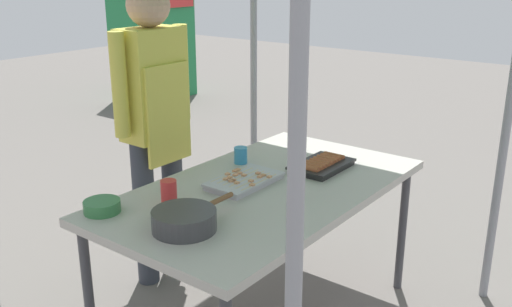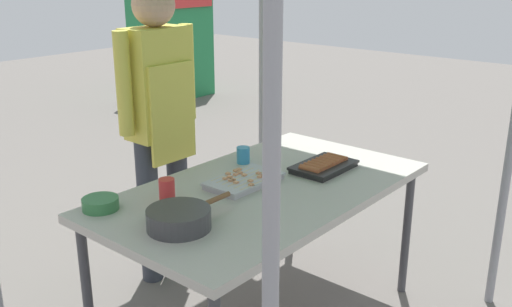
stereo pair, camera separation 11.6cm
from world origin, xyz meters
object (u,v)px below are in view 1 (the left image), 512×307
object	(u,v)px
tray_meat_skewers	(244,181)
drink_cup_near_edge	(169,192)
cooking_wok	(185,219)
neighbor_stall_left	(153,33)
vendor_woman	(155,111)
tray_grilled_sausages	(322,165)
stall_table	(264,196)
condiment_bowl	(102,206)
drink_cup_by_wok	(241,155)

from	to	relation	value
tray_meat_skewers	drink_cup_near_edge	bearing A→B (deg)	163.75
cooking_wok	neighbor_stall_left	size ratio (longest dim) A/B	0.24
vendor_woman	tray_meat_skewers	bearing A→B (deg)	83.05
tray_grilled_sausages	drink_cup_near_edge	world-z (taller)	drink_cup_near_edge
drink_cup_near_edge	vendor_woman	distance (m)	0.76
stall_table	condiment_bowl	bearing A→B (deg)	151.07
tray_grilled_sausages	vendor_woman	distance (m)	0.94
tray_grilled_sausages	neighbor_stall_left	size ratio (longest dim) A/B	0.19
condiment_bowl	vendor_woman	distance (m)	0.83
tray_meat_skewers	condiment_bowl	distance (m)	0.67
stall_table	vendor_woman	size ratio (longest dim) A/B	0.97
tray_meat_skewers	neighbor_stall_left	distance (m)	5.33
stall_table	vendor_woman	world-z (taller)	vendor_woman
tray_grilled_sausages	drink_cup_by_wok	bearing A→B (deg)	115.58
neighbor_stall_left	condiment_bowl	bearing A→B (deg)	-134.96
cooking_wok	drink_cup_by_wok	distance (m)	0.81
neighbor_stall_left	drink_cup_by_wok	bearing A→B (deg)	-127.66
cooking_wok	drink_cup_by_wok	world-z (taller)	drink_cup_by_wok
cooking_wok	neighbor_stall_left	distance (m)	5.76
condiment_bowl	tray_meat_skewers	bearing A→B (deg)	-23.84
tray_meat_skewers	cooking_wok	size ratio (longest dim) A/B	0.89
tray_meat_skewers	drink_cup_near_edge	size ratio (longest dim) A/B	3.41
drink_cup_by_wok	vendor_woman	xyz separation A→B (m)	(-0.14, 0.48, 0.19)
cooking_wok	neighbor_stall_left	bearing A→B (deg)	48.43
stall_table	cooking_wok	world-z (taller)	cooking_wok
drink_cup_near_edge	stall_table	bearing A→B (deg)	-25.55
cooking_wok	vendor_woman	size ratio (longest dim) A/B	0.25
cooking_wok	tray_grilled_sausages	bearing A→B (deg)	-3.37
stall_table	drink_cup_by_wok	world-z (taller)	drink_cup_by_wok
tray_meat_skewers	tray_grilled_sausages	bearing A→B (deg)	-23.47
stall_table	drink_cup_near_edge	bearing A→B (deg)	154.45
cooking_wok	drink_cup_near_edge	bearing A→B (deg)	58.49
condiment_bowl	drink_cup_by_wok	distance (m)	0.84
tray_meat_skewers	condiment_bowl	bearing A→B (deg)	156.16
drink_cup_by_wok	vendor_woman	world-z (taller)	vendor_woman
tray_grilled_sausages	cooking_wok	size ratio (longest dim) A/B	0.80
drink_cup_near_edge	neighbor_stall_left	bearing A→B (deg)	47.93
condiment_bowl	drink_cup_by_wok	xyz separation A→B (m)	(0.84, -0.07, 0.02)
condiment_bowl	tray_grilled_sausages	bearing A→B (deg)	-23.70
condiment_bowl	drink_cup_near_edge	xyz separation A→B (m)	(0.23, -0.16, 0.03)
condiment_bowl	stall_table	bearing A→B (deg)	-28.93
cooking_wok	vendor_woman	world-z (taller)	vendor_woman
stall_table	drink_cup_near_edge	distance (m)	0.48
condiment_bowl	drink_cup_by_wok	size ratio (longest dim) A/B	1.79
drink_cup_near_edge	neighbor_stall_left	distance (m)	5.49
drink_cup_near_edge	neighbor_stall_left	world-z (taller)	neighbor_stall_left
tray_grilled_sausages	drink_cup_by_wok	world-z (taller)	drink_cup_by_wok
drink_cup_by_wok	condiment_bowl	bearing A→B (deg)	175.43
condiment_bowl	vendor_woman	size ratio (longest dim) A/B	0.09
tray_grilled_sausages	drink_cup_by_wok	size ratio (longest dim) A/B	3.87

